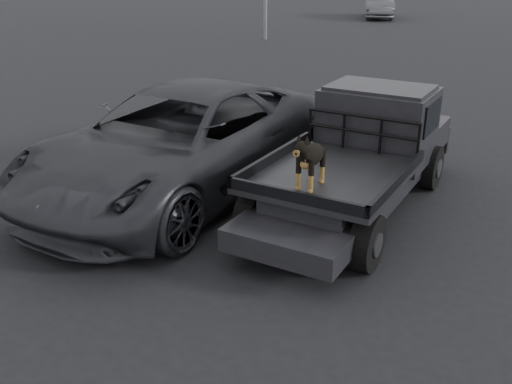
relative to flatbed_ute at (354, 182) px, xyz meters
The scene contains 7 objects.
ground 2.48m from the flatbed_ute, 85.30° to the right, with size 120.00×120.00×0.00m, color black.
flatbed_ute is the anchor object (origin of this frame).
ute_cab 1.31m from the flatbed_ute, 90.00° to the left, with size 1.72×1.30×0.88m, color black, non-canonical shape.
headache_rack 0.76m from the flatbed_ute, 90.00° to the left, with size 1.80×0.08×0.55m, color black, non-canonical shape.
dog 1.75m from the flatbed_ute, 92.25° to the right, with size 0.32×0.60×0.74m, color black, non-canonical shape.
parked_suv 2.92m from the flatbed_ute, 164.98° to the right, with size 2.91×6.30×1.75m, color #2B2C31.
distant_car_a 30.20m from the flatbed_ute, 107.92° to the left, with size 1.68×4.82×1.59m, color #4E4E53.
Camera 1 is at (2.61, -5.53, 3.76)m, focal length 40.00 mm.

